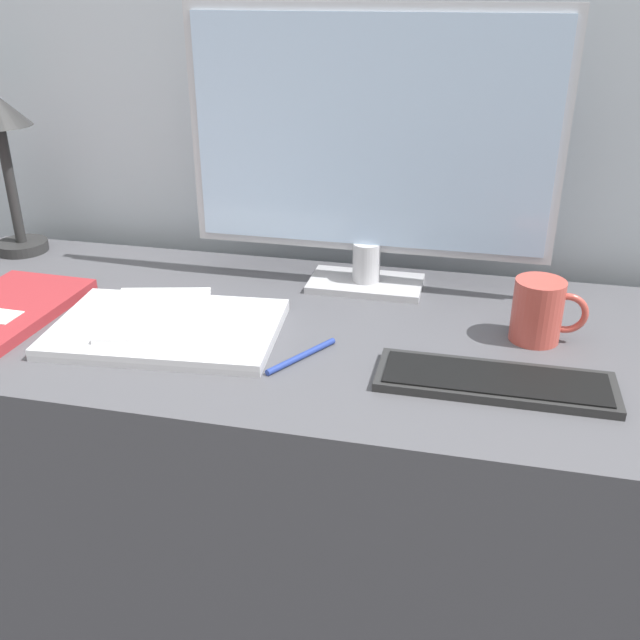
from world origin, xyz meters
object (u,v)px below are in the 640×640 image
at_px(keyboard, 495,381).
at_px(pen, 302,356).
at_px(monitor, 370,146).
at_px(desk_lamp, 2,140).
at_px(coffee_mug, 539,311).
at_px(laptop, 167,328).
at_px(ereader, 156,314).
at_px(notebook, 6,310).

height_order(keyboard, pen, keyboard).
height_order(monitor, desk_lamp, monitor).
bearing_deg(coffee_mug, keyboard, -111.09).
bearing_deg(desk_lamp, laptop, -32.70).
height_order(desk_lamp, coffee_mug, desk_lamp).
distance_m(desk_lamp, coffee_mug, 1.00).
distance_m(keyboard, laptop, 0.49).
distance_m(laptop, desk_lamp, 0.55).
xyz_separation_m(monitor, pen, (-0.04, -0.28, -0.24)).
bearing_deg(ereader, pen, -11.30).
height_order(keyboard, coffee_mug, coffee_mug).
relative_size(desk_lamp, notebook, 1.12).
height_order(laptop, ereader, ereader).
xyz_separation_m(monitor, desk_lamp, (-0.69, 0.02, -0.03)).
bearing_deg(desk_lamp, notebook, -61.06).
bearing_deg(keyboard, desk_lamp, 160.59).
bearing_deg(keyboard, ereader, 172.92).
distance_m(laptop, ereader, 0.03).
bearing_deg(coffee_mug, laptop, -169.10).
xyz_separation_m(laptop, ereader, (-0.03, 0.02, 0.01)).
relative_size(monitor, ereader, 2.82).
bearing_deg(pen, monitor, 80.99).
bearing_deg(laptop, keyboard, -5.48).
bearing_deg(pen, laptop, 171.73).
height_order(monitor, coffee_mug, monitor).
relative_size(laptop, notebook, 1.30).
bearing_deg(keyboard, coffee_mug, 68.91).
relative_size(keyboard, laptop, 0.88).
height_order(laptop, pen, laptop).
distance_m(monitor, keyboard, 0.44).
bearing_deg(laptop, notebook, 178.79).
height_order(keyboard, ereader, ereader).
height_order(monitor, keyboard, monitor).
distance_m(desk_lamp, pen, 0.75).
relative_size(monitor, laptop, 1.72).
bearing_deg(ereader, monitor, 39.09).
relative_size(monitor, desk_lamp, 2.00).
xyz_separation_m(monitor, ereader, (-0.29, -0.23, -0.22)).
bearing_deg(notebook, desk_lamp, 118.94).
relative_size(desk_lamp, coffee_mug, 2.78).
bearing_deg(desk_lamp, coffee_mug, -9.97).
relative_size(laptop, pen, 2.99).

